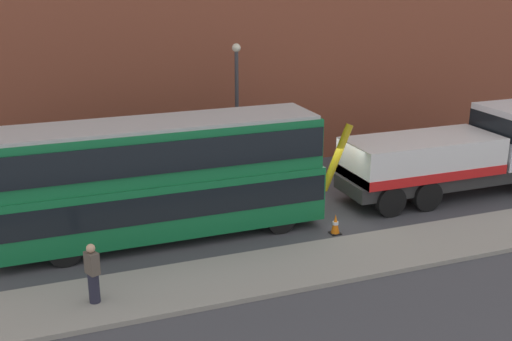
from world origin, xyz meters
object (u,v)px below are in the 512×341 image
at_px(double_decker_bus, 160,175).
at_px(street_lamp, 237,100).
at_px(pedestrian_onlooker, 93,274).
at_px(traffic_cone_near_bus, 335,225).
at_px(recovery_tow_truck, 459,152).

bearing_deg(double_decker_bus, street_lamp, 48.27).
xyz_separation_m(pedestrian_onlooker, street_lamp, (7.20, 8.88, 2.49)).
bearing_deg(double_decker_bus, traffic_cone_near_bus, -18.06).
xyz_separation_m(double_decker_bus, street_lamp, (4.42, 4.93, 1.24)).
bearing_deg(pedestrian_onlooker, double_decker_bus, 31.29).
xyz_separation_m(pedestrian_onlooker, traffic_cone_near_bus, (8.40, 2.10, -0.64)).
distance_m(double_decker_bus, street_lamp, 6.74).
bearing_deg(traffic_cone_near_bus, street_lamp, 100.07).
height_order(pedestrian_onlooker, traffic_cone_near_bus, pedestrian_onlooker).
relative_size(pedestrian_onlooker, street_lamp, 0.29).
height_order(recovery_tow_truck, traffic_cone_near_bus, recovery_tow_truck).
distance_m(recovery_tow_truck, pedestrian_onlooker, 15.37).
distance_m(double_decker_bus, pedestrian_onlooker, 4.98).
bearing_deg(traffic_cone_near_bus, pedestrian_onlooker, -165.99).
bearing_deg(double_decker_bus, pedestrian_onlooker, -125.10).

